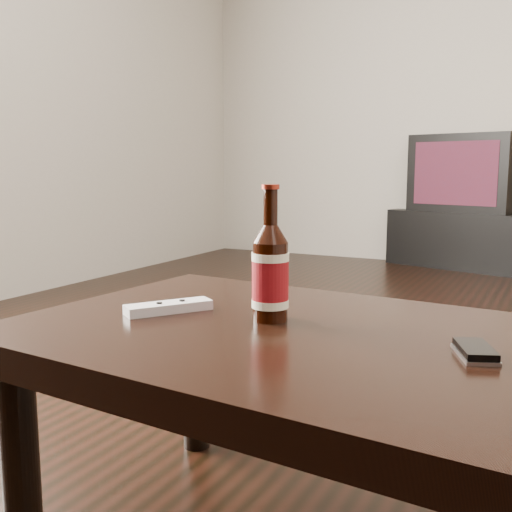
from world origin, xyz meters
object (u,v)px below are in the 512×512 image
at_px(tv_stand, 465,239).
at_px(coffee_table, 335,369).
at_px(remote, 169,307).
at_px(beer_bottle, 270,273).
at_px(phone, 475,351).
at_px(tv, 469,173).

bearing_deg(tv_stand, coffee_table, -69.44).
bearing_deg(remote, beer_bottle, 44.16).
bearing_deg(phone, tv, 75.65).
distance_m(coffee_table, remote, 0.36).
bearing_deg(coffee_table, tv, 94.85).
xyz_separation_m(tv, remote, (-0.04, -3.65, -0.24)).
relative_size(coffee_table, remote, 7.21).
relative_size(tv, beer_bottle, 3.28).
height_order(beer_bottle, phone, beer_bottle).
height_order(tv_stand, phone, phone).
bearing_deg(tv_stand, tv, -90.00).
relative_size(beer_bottle, phone, 2.34).
distance_m(coffee_table, phone, 0.24).
bearing_deg(tv, tv_stand, 90.00).
distance_m(phone, remote, 0.58).
bearing_deg(phone, remote, 155.57).
height_order(beer_bottle, remote, beer_bottle).
relative_size(phone, remote, 0.64).
relative_size(tv_stand, coffee_table, 0.84).
bearing_deg(beer_bottle, coffee_table, -17.39).
bearing_deg(beer_bottle, phone, -8.09).
bearing_deg(remote, phone, 32.73).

